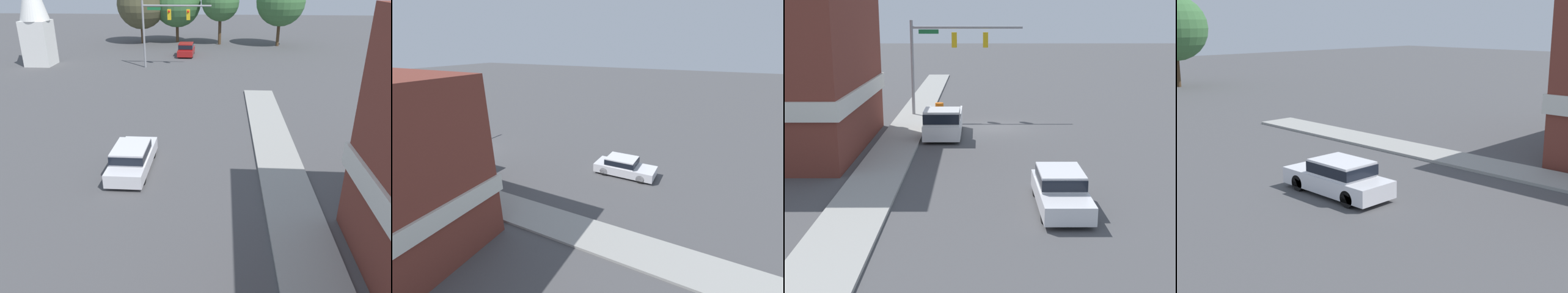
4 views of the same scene
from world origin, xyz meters
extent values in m
cylinder|color=black|center=(-2.80, 16.52, 0.33)|extent=(0.22, 0.66, 0.66)
cylinder|color=black|center=(-1.21, 16.52, 0.33)|extent=(0.22, 0.66, 0.66)
cylinder|color=black|center=(-2.80, 13.57, 0.33)|extent=(0.22, 0.66, 0.66)
cylinder|color=black|center=(-1.21, 13.57, 0.33)|extent=(0.22, 0.66, 0.66)
cube|color=silver|center=(-2.00, 15.05, 0.52)|extent=(1.81, 4.75, 0.67)
cube|color=silver|center=(-2.00, 14.76, 1.15)|extent=(1.67, 2.28, 0.59)
cube|color=black|center=(-2.00, 14.76, 1.15)|extent=(1.68, 2.37, 0.42)
cylinder|color=#4C3823|center=(10.36, 53.81, 1.51)|extent=(0.44, 0.44, 3.02)
camera|label=1|loc=(2.42, -2.42, 9.33)|focal=35.00mm
camera|label=2|loc=(16.07, 20.71, 9.76)|focal=24.00mm
camera|label=3|loc=(1.17, 34.71, 7.29)|focal=50.00mm
camera|label=4|loc=(-15.76, -0.56, 6.78)|focal=50.00mm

